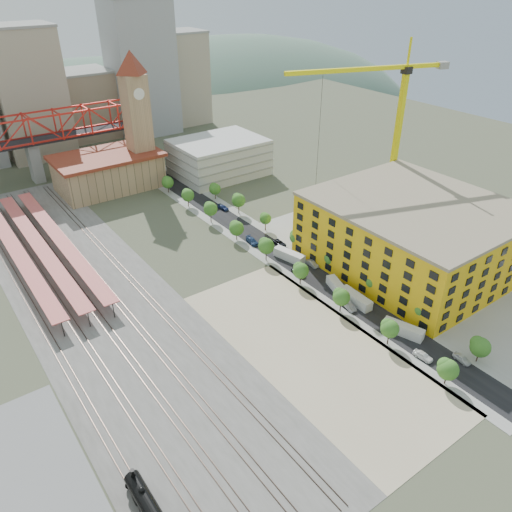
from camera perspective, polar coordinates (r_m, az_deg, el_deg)
ground at (r=134.06m, az=-1.14°, el=-2.72°), size 400.00×400.00×0.00m
ballast_strip at (r=134.94m, az=-18.22°, el=-4.21°), size 36.00×165.00×0.06m
dirt_lot at (r=112.49m, az=6.55°, el=-10.49°), size 28.00×67.00×0.06m
street_asphalt at (r=152.50m, az=0.55°, el=1.73°), size 12.00×170.00×0.06m
sidewalk_west at (r=149.70m, az=-1.14°, el=1.13°), size 3.00×170.00×0.04m
sidewalk_east at (r=155.45m, az=2.18°, el=2.30°), size 3.00×170.00×0.04m
construction_pad at (r=149.79m, az=17.68°, el=-0.43°), size 50.00×90.00×0.06m
rail_tracks at (r=134.52m, az=-18.94°, el=-4.41°), size 26.56×160.00×0.18m
platform_canopies at (r=155.51m, az=-23.61°, el=1.22°), size 16.00×80.00×4.12m
station_hall at (r=195.64m, az=-16.52°, el=9.29°), size 38.00×24.00×13.10m
clock_tower at (r=191.88m, az=-13.56°, el=16.22°), size 12.00×12.00×52.00m
parking_garage at (r=201.72m, az=-4.25°, el=11.20°), size 34.00×26.00×14.00m
truss_bridge at (r=208.31m, az=-24.59°, el=12.63°), size 94.00×9.60×25.60m
construction_building at (r=143.19m, az=17.52°, el=2.42°), size 44.60×50.60×18.80m
warehouse at (r=94.44m, az=-26.14°, el=-22.57°), size 22.00×32.00×5.00m
street_trees at (r=145.65m, az=2.89°, el=0.18°), size 15.40×124.40×8.00m
skyline at (r=250.31m, az=-19.61°, el=17.19°), size 133.00×46.00×60.00m
distant_hills at (r=399.22m, az=-17.43°, el=6.54°), size 647.00×264.00×227.00m
tower_crane at (r=163.23m, az=15.12°, el=15.55°), size 49.48×18.70×55.24m
site_trailer_a at (r=119.73m, az=16.47°, el=-8.07°), size 5.28×9.64×2.56m
site_trailer_b at (r=126.97m, az=11.32°, el=-4.81°), size 2.86×9.57×2.59m
site_trailer_c at (r=130.61m, az=9.27°, el=-3.54°), size 4.90×9.05×2.40m
site_trailer_d at (r=142.57m, az=3.82°, el=0.04°), size 4.68×10.02×2.65m
car_0 at (r=114.74m, az=18.56°, el=-10.77°), size 2.16×4.55×1.50m
car_1 at (r=125.13m, az=10.51°, el=-5.60°), size 2.28×4.92×1.56m
car_2 at (r=136.27m, az=4.88°, el=-1.90°), size 2.88×5.08×1.34m
car_3 at (r=150.85m, az=-0.45°, el=1.71°), size 2.75×5.60×1.57m
car_4 at (r=116.94m, az=22.47°, el=-10.79°), size 2.16×4.31×1.41m
car_5 at (r=140.46m, az=6.43°, el=-0.89°), size 1.54×4.36×1.44m
car_6 at (r=150.02m, az=2.72°, el=1.45°), size 2.42×4.97×1.36m
car_7 at (r=172.79m, az=-3.76°, el=5.54°), size 2.45×4.92×1.37m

